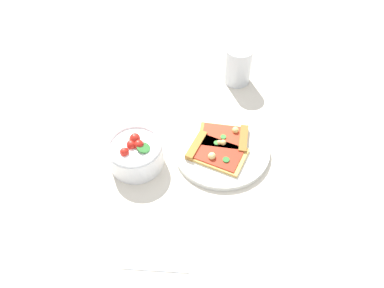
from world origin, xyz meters
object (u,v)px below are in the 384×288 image
(pizza_slice_far, at_px, (214,152))
(soda_glass, at_px, (238,67))
(pizza_slice_near, at_px, (227,138))
(plate, at_px, (221,149))
(salad_bowl, at_px, (135,153))
(paper_napkin, at_px, (159,239))

(pizza_slice_far, relative_size, soda_glass, 1.44)
(pizza_slice_near, relative_size, pizza_slice_far, 0.91)
(plate, distance_m, pizza_slice_far, 0.03)
(salad_bowl, distance_m, paper_napkin, 0.22)
(pizza_slice_far, xyz_separation_m, paper_napkin, (-0.18, -0.18, -0.02))
(pizza_slice_near, height_order, salad_bowl, salad_bowl)
(soda_glass, bearing_deg, pizza_slice_far, -120.18)
(plate, relative_size, salad_bowl, 1.84)
(pizza_slice_far, distance_m, soda_glass, 0.30)
(pizza_slice_far, height_order, soda_glass, soda_glass)
(pizza_slice_near, height_order, pizza_slice_far, pizza_slice_far)
(plate, relative_size, pizza_slice_far, 1.50)
(soda_glass, bearing_deg, pizza_slice_near, -115.16)
(pizza_slice_far, height_order, paper_napkin, pizza_slice_far)
(pizza_slice_far, relative_size, paper_napkin, 1.17)
(plate, xyz_separation_m, salad_bowl, (-0.21, 0.02, 0.03))
(pizza_slice_near, relative_size, salad_bowl, 1.11)
(pizza_slice_far, bearing_deg, pizza_slice_near, 38.34)
(pizza_slice_near, height_order, paper_napkin, pizza_slice_near)
(pizza_slice_near, distance_m, salad_bowl, 0.23)
(plate, height_order, soda_glass, soda_glass)
(plate, xyz_separation_m, pizza_slice_far, (-0.03, -0.01, 0.01))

